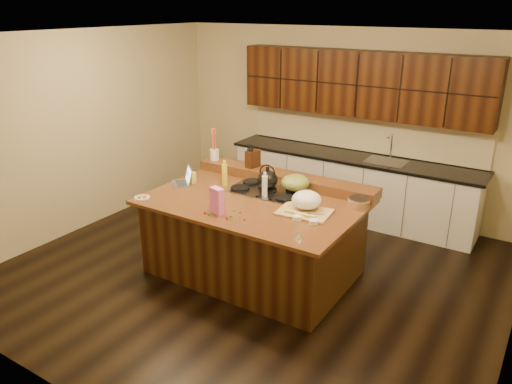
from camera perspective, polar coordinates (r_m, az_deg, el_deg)
The scene contains 33 objects.
room at distance 5.49m, azimuth -0.28°, elevation 3.26°, with size 5.52×5.02×2.72m.
island at distance 5.82m, azimuth -0.26°, elevation -5.09°, with size 2.40×1.60×0.92m.
back_ledge at distance 6.18m, azimuth 3.23°, elevation 1.63°, with size 2.40×0.30×0.12m, color black.
cooktop at distance 5.87m, azimuth 1.31°, elevation 0.14°, with size 0.92×0.52×0.05m.
back_counter at distance 7.38m, azimuth 11.13°, elevation 4.50°, with size 3.70×0.66×2.40m.
kettle at distance 5.82m, azimuth 1.32°, elevation 1.42°, with size 0.24×0.24×0.22m, color black.
green_bowl at distance 5.79m, azimuth 4.52°, elevation 1.08°, with size 0.33×0.33×0.18m, color olive.
laptop at distance 6.19m, azimuth -8.16°, elevation 1.42°, with size 0.37×0.37×0.20m.
oil_bottle at distance 6.05m, azimuth -3.60°, elevation 1.95°, with size 0.07×0.07×0.27m, color yellow.
vinegar_bottle at distance 5.68m, azimuth 1.00°, elevation 0.62°, with size 0.06×0.06×0.25m, color silver.
wooden_tray at distance 5.32m, azimuth 5.74°, elevation -1.22°, with size 0.58×0.46×0.22m.
ramekin_a at distance 5.13m, azimuth 4.72°, elevation -2.97°, with size 0.10×0.10×0.04m, color white.
ramekin_b at distance 5.06m, azimuth 6.60°, elevation -3.41°, with size 0.10×0.10×0.04m, color white.
ramekin_c at distance 5.55m, azimuth 5.75°, elevation -1.13°, with size 0.10×0.10×0.04m, color white.
strainer_bowl at distance 5.53m, azimuth 11.64°, elevation -1.29°, with size 0.24×0.24×0.09m, color #996B3F.
kitchen_timer at distance 4.73m, azimuth 4.90°, elevation -4.96°, with size 0.08×0.08×0.07m, color silver.
pink_bag at distance 5.23m, azimuth -4.46°, elevation -1.04°, with size 0.15×0.08×0.29m, color #DD68B8.
candy_plate at distance 5.84m, azimuth -12.90°, elevation -0.61°, with size 0.18×0.18×0.01m, color white.
package_box at distance 6.21m, azimuth -7.36°, elevation 1.68°, with size 0.10×0.07×0.14m, color #E4D250.
utensil_crock at distance 6.70m, azimuth -4.77°, elevation 4.29°, with size 0.12×0.12×0.14m, color white.
knife_block at distance 6.35m, azimuth -0.38°, elevation 3.82°, with size 0.11×0.18×0.22m, color black.
gumdrop_0 at distance 5.11m, azimuth -1.34°, elevation -3.15°, with size 0.02×0.02×0.02m, color red.
gumdrop_1 at distance 5.34m, azimuth -4.23°, elevation -2.15°, with size 0.02×0.02×0.02m, color #198C26.
gumdrop_2 at distance 5.16m, azimuth -3.35°, elevation -2.94°, with size 0.02×0.02×0.02m, color red.
gumdrop_3 at distance 5.42m, azimuth -5.25°, elevation -1.81°, with size 0.02×0.02×0.02m, color #198C26.
gumdrop_4 at distance 5.13m, azimuth -3.29°, elevation -3.08°, with size 0.02×0.02×0.02m, color red.
gumdrop_5 at distance 5.20m, azimuth -2.89°, elevation -2.76°, with size 0.02×0.02×0.02m, color #198C26.
gumdrop_6 at distance 5.30m, azimuth -5.88°, elevation -2.35°, with size 0.02×0.02×0.02m, color red.
gumdrop_7 at distance 5.33m, azimuth -2.56°, elevation -2.12°, with size 0.02×0.02×0.02m, color #198C26.
gumdrop_8 at distance 5.21m, azimuth -2.88°, elevation -2.70°, with size 0.02×0.02×0.02m, color red.
gumdrop_9 at distance 5.17m, azimuth -1.86°, elevation -2.87°, with size 0.02×0.02×0.02m, color #198C26.
gumdrop_10 at distance 5.29m, azimuth -1.84°, elevation -2.29°, with size 0.02×0.02×0.02m, color red.
gumdrop_11 at distance 5.25m, azimuth -5.41°, elevation -2.57°, with size 0.02×0.02×0.02m, color #198C26.
Camera 1 is at (2.83, -4.41, 3.00)m, focal length 35.00 mm.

